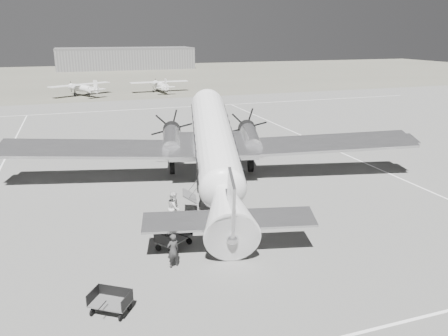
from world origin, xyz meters
TOP-DOWN VIEW (x-y plane):
  - ground at (0.00, 0.00)m, footprint 260.00×260.00m
  - taxi_line_near at (0.00, -14.00)m, footprint 60.00×0.15m
  - taxi_line_right at (12.00, 0.00)m, footprint 0.15×80.00m
  - taxi_line_horizon at (0.00, 40.00)m, footprint 90.00×0.15m
  - grass_infield at (0.00, 95.00)m, footprint 260.00×90.00m
  - hangar_main at (5.00, 120.00)m, footprint 42.00×14.00m
  - dc3_airliner at (-2.46, 2.96)m, footprint 36.50×29.16m
  - light_plane_left at (-10.08, 57.81)m, footprint 14.90×14.06m
  - light_plane_right at (4.23, 58.55)m, footprint 11.75×9.75m
  - baggage_cart_near at (-7.27, -4.95)m, footprint 2.38×2.27m
  - baggage_cart_far at (-10.93, -9.66)m, footprint 2.03×1.90m
  - ground_crew at (-7.73, -6.89)m, footprint 0.72×0.58m
  - ramp_agent at (-6.55, -1.89)m, footprint 1.01×1.14m
  - passenger at (-6.43, -1.39)m, footprint 0.53×0.76m

SIDE VIEW (x-z plane):
  - ground at x=0.00m, z-range 0.00..0.00m
  - grass_infield at x=0.00m, z-range 0.00..0.01m
  - taxi_line_near at x=0.00m, z-range 0.00..0.01m
  - taxi_line_right at x=12.00m, z-range 0.00..0.01m
  - taxi_line_horizon at x=0.00m, z-range 0.00..0.01m
  - baggage_cart_far at x=-10.93m, z-range 0.00..0.94m
  - baggage_cart_near at x=-7.27m, z-range 0.00..1.10m
  - passenger at x=-6.43m, z-range 0.00..1.47m
  - ground_crew at x=-7.73m, z-range 0.00..1.73m
  - ramp_agent at x=-6.55m, z-range 0.00..1.95m
  - light_plane_right at x=4.23m, z-range 0.00..2.34m
  - light_plane_left at x=-10.08m, z-range 0.00..2.44m
  - dc3_airliner at x=-2.46m, z-range 0.00..6.14m
  - hangar_main at x=5.00m, z-range 0.00..6.60m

